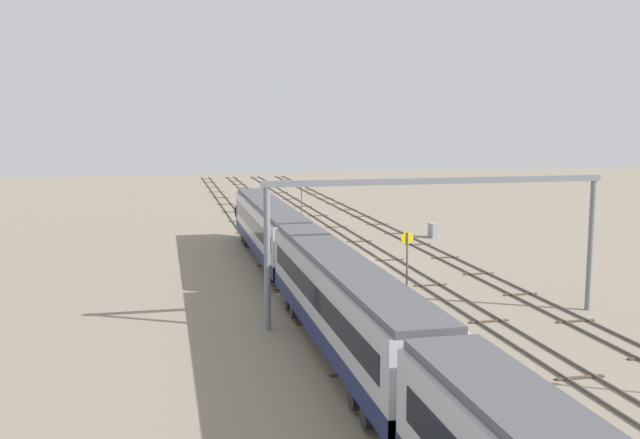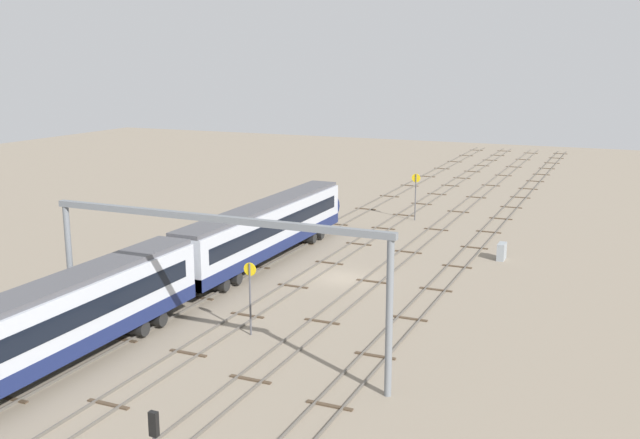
{
  "view_description": "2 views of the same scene",
  "coord_description": "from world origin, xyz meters",
  "px_view_note": "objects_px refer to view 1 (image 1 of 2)",
  "views": [
    {
      "loc": [
        -56.41,
        15.84,
        11.75
      ],
      "look_at": [
        6.68,
        2.0,
        2.66
      ],
      "focal_mm": 40.49,
      "sensor_mm": 36.0,
      "label": 1
    },
    {
      "loc": [
        -49.57,
        -19.99,
        16.35
      ],
      "look_at": [
        5.22,
        4.1,
        3.19
      ],
      "focal_mm": 40.74,
      "sensor_mm": 36.0,
      "label": 2
    }
  ],
  "objects_px": {
    "overhead_gantry": "(438,211)",
    "speed_sign_near_foreground": "(407,257)",
    "speed_sign_mid_trackside": "(301,196)",
    "train": "(428,394)",
    "relay_cabinet": "(433,230)"
  },
  "relations": [
    {
      "from": "overhead_gantry",
      "to": "relay_cabinet",
      "type": "relative_size",
      "value": 14.43
    },
    {
      "from": "speed_sign_near_foreground",
      "to": "speed_sign_mid_trackside",
      "type": "bearing_deg",
      "value": 0.17
    },
    {
      "from": "speed_sign_near_foreground",
      "to": "speed_sign_mid_trackside",
      "type": "relative_size",
      "value": 0.93
    },
    {
      "from": "overhead_gantry",
      "to": "relay_cabinet",
      "type": "bearing_deg",
      "value": -20.91
    },
    {
      "from": "relay_cabinet",
      "to": "speed_sign_near_foreground",
      "type": "bearing_deg",
      "value": 155.0
    },
    {
      "from": "train",
      "to": "speed_sign_mid_trackside",
      "type": "distance_m",
      "value": 57.41
    },
    {
      "from": "overhead_gantry",
      "to": "speed_sign_near_foreground",
      "type": "relative_size",
      "value": 4.51
    },
    {
      "from": "train",
      "to": "speed_sign_mid_trackside",
      "type": "xyz_separation_m",
      "value": [
        57.02,
        -6.7,
        0.53
      ]
    },
    {
      "from": "speed_sign_mid_trackside",
      "to": "overhead_gantry",
      "type": "bearing_deg",
      "value": -179.46
    },
    {
      "from": "speed_sign_near_foreground",
      "to": "relay_cabinet",
      "type": "bearing_deg",
      "value": -25.0
    },
    {
      "from": "train",
      "to": "relay_cabinet",
      "type": "xyz_separation_m",
      "value": [
        45.11,
        -17.72,
        -1.95
      ]
    },
    {
      "from": "train",
      "to": "overhead_gantry",
      "type": "distance_m",
      "value": 19.01
    },
    {
      "from": "overhead_gantry",
      "to": "relay_cabinet",
      "type": "xyz_separation_m",
      "value": [
        27.87,
        -10.65,
        -5.73
      ]
    },
    {
      "from": "train",
      "to": "speed_sign_near_foreground",
      "type": "bearing_deg",
      "value": -17.41
    },
    {
      "from": "train",
      "to": "speed_sign_mid_trackside",
      "type": "bearing_deg",
      "value": -6.7
    }
  ]
}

